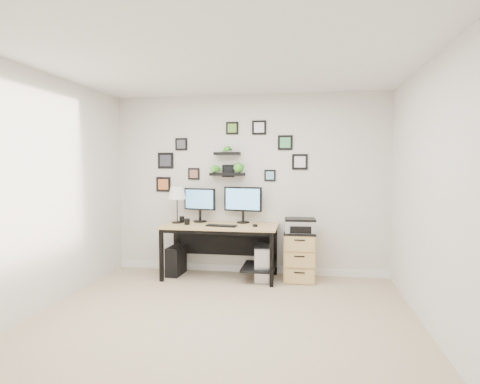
% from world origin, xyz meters
% --- Properties ---
extents(room, '(4.00, 4.00, 4.00)m').
position_xyz_m(room, '(0.00, 1.98, 0.05)').
color(room, '#C4AD8C').
rests_on(room, ground).
extents(desk, '(1.60, 0.70, 0.75)m').
position_xyz_m(desk, '(-0.31, 1.67, 0.63)').
color(desk, tan).
rests_on(desk, ground).
extents(monitor_left, '(0.48, 0.22, 0.49)m').
position_xyz_m(monitor_left, '(-0.70, 1.86, 1.04)').
color(monitor_left, black).
rests_on(monitor_left, desk).
extents(monitor_right, '(0.56, 0.21, 0.52)m').
position_xyz_m(monitor_right, '(-0.06, 1.86, 1.06)').
color(monitor_right, black).
rests_on(monitor_right, desk).
extents(keyboard, '(0.43, 0.18, 0.02)m').
position_xyz_m(keyboard, '(-0.30, 1.51, 0.76)').
color(keyboard, black).
rests_on(keyboard, desk).
extents(mouse, '(0.08, 0.10, 0.03)m').
position_xyz_m(mouse, '(0.15, 1.57, 0.76)').
color(mouse, black).
rests_on(mouse, desk).
extents(table_lamp, '(0.26, 0.26, 0.52)m').
position_xyz_m(table_lamp, '(-1.00, 1.72, 1.17)').
color(table_lamp, black).
rests_on(table_lamp, desk).
extents(mug, '(0.08, 0.08, 0.09)m').
position_xyz_m(mug, '(-0.81, 1.58, 0.79)').
color(mug, black).
rests_on(mug, desk).
extents(pen_cup, '(0.07, 0.07, 0.09)m').
position_xyz_m(pen_cup, '(-0.95, 1.78, 0.80)').
color(pen_cup, black).
rests_on(pen_cup, desk).
extents(pc_tower_black, '(0.20, 0.42, 0.41)m').
position_xyz_m(pc_tower_black, '(-1.02, 1.69, 0.20)').
color(pc_tower_black, black).
rests_on(pc_tower_black, ground).
extents(pc_tower_grey, '(0.26, 0.50, 0.47)m').
position_xyz_m(pc_tower_grey, '(0.24, 1.65, 0.24)').
color(pc_tower_grey, gray).
rests_on(pc_tower_grey, ground).
extents(file_cabinet, '(0.43, 0.53, 0.67)m').
position_xyz_m(file_cabinet, '(0.75, 1.72, 0.34)').
color(file_cabinet, tan).
rests_on(file_cabinet, ground).
extents(printer, '(0.43, 0.36, 0.19)m').
position_xyz_m(printer, '(0.75, 1.68, 0.77)').
color(printer, silver).
rests_on(printer, file_cabinet).
extents(wall_decor, '(2.26, 0.18, 1.04)m').
position_xyz_m(wall_decor, '(-0.31, 1.93, 1.66)').
color(wall_decor, black).
rests_on(wall_decor, ground).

